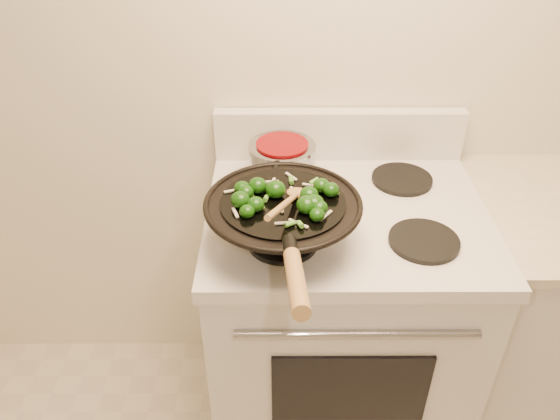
{
  "coord_description": "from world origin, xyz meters",
  "views": [
    {
      "loc": [
        -0.29,
        -0.07,
        1.79
      ],
      "look_at": [
        -0.29,
        1.02,
        1.02
      ],
      "focal_mm": 35.0,
      "sensor_mm": 36.0,
      "label": 1
    }
  ],
  "objects": [
    {
      "name": "wok",
      "position": [
        -0.28,
        1.02,
        1.0
      ],
      "size": [
        0.39,
        0.64,
        0.21
      ],
      "color": "black",
      "rests_on": "stove"
    },
    {
      "name": "wooden_spoon",
      "position": [
        -0.26,
        0.98,
        1.08
      ],
      "size": [
        0.11,
        0.25,
        0.09
      ],
      "color": "olive",
      "rests_on": "wok"
    },
    {
      "name": "saucepan",
      "position": [
        -0.28,
        1.32,
        0.99
      ],
      "size": [
        0.2,
        0.31,
        0.11
      ],
      "color": "gray",
      "rests_on": "stove"
    },
    {
      "name": "stove",
      "position": [
        -0.1,
        1.17,
        0.47
      ],
      "size": [
        0.78,
        0.67,
        1.08
      ],
      "color": "silver",
      "rests_on": "ground"
    },
    {
      "name": "stirfry",
      "position": [
        -0.27,
        1.01,
        1.07
      ],
      "size": [
        0.29,
        0.25,
        0.04
      ],
      "color": "#0F3808",
      "rests_on": "wok"
    }
  ]
}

